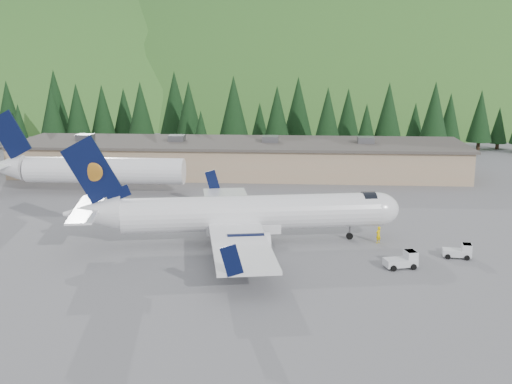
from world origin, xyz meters
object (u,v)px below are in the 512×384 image
object	(u,v)px
ramp_worker	(378,235)
airliner	(242,214)
baggage_tug_b	(460,251)
second_airliner	(84,169)
baggage_tug_a	(403,260)
terminal_building	(239,157)

from	to	relation	value
ramp_worker	airliner	bearing A→B (deg)	-40.79
baggage_tug_b	second_airliner	bearing A→B (deg)	157.77
airliner	baggage_tug_a	size ratio (longest dim) A/B	10.78
second_airliner	baggage_tug_b	xyz separation A→B (m)	(45.00, -25.53, -2.70)
airliner	ramp_worker	size ratio (longest dim) A/B	19.44
second_airliner	baggage_tug_b	distance (m)	51.81
terminal_building	ramp_worker	world-z (taller)	terminal_building
baggage_tug_a	ramp_worker	distance (m)	7.70
baggage_tug_a	terminal_building	world-z (taller)	terminal_building
baggage_tug_b	terminal_building	world-z (taller)	terminal_building
airliner	terminal_building	size ratio (longest dim) A/B	0.48
baggage_tug_a	second_airliner	bearing A→B (deg)	128.16
baggage_tug_b	baggage_tug_a	bearing A→B (deg)	-143.24
second_airliner	baggage_tug_a	bearing A→B (deg)	-36.29
terminal_building	second_airliner	bearing A→B (deg)	-141.22
second_airliner	airliner	bearing A→B (deg)	-42.82
airliner	ramp_worker	bearing A→B (deg)	-6.62
baggage_tug_b	terminal_building	xyz separation A→B (m)	(-25.09, 41.53, 2.00)
airliner	baggage_tug_a	xyz separation A→B (m)	(15.27, -6.61, -2.33)
airliner	baggage_tug_a	distance (m)	16.80
second_airliner	ramp_worker	xyz separation A→B (m)	(37.83, -21.23, -2.45)
airliner	second_airliner	world-z (taller)	second_airliner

